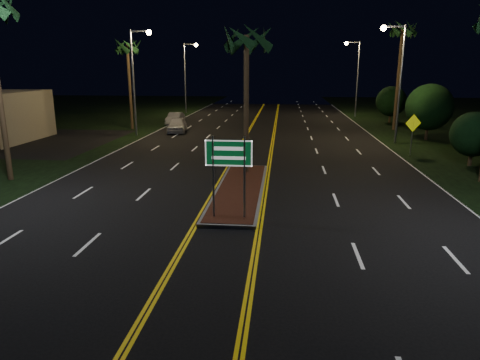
# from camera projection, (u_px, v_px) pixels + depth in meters

# --- Properties ---
(ground) EXTENTS (120.00, 120.00, 0.00)m
(ground) POSITION_uv_depth(u_px,v_px,m) (219.00, 250.00, 14.11)
(ground) COLOR black
(ground) RESTS_ON ground
(median_island) EXTENTS (2.25, 10.25, 0.17)m
(median_island) POSITION_uv_depth(u_px,v_px,m) (240.00, 189.00, 20.82)
(median_island) COLOR gray
(median_island) RESTS_ON ground
(highway_sign) EXTENTS (1.80, 0.08, 3.20)m
(highway_sign) POSITION_uv_depth(u_px,v_px,m) (229.00, 161.00, 16.19)
(highway_sign) COLOR gray
(highway_sign) RESTS_ON ground
(streetlight_left_mid) EXTENTS (1.91, 0.44, 9.00)m
(streetlight_left_mid) POSITION_uv_depth(u_px,v_px,m) (137.00, 70.00, 36.81)
(streetlight_left_mid) COLOR gray
(streetlight_left_mid) RESTS_ON ground
(streetlight_left_far) EXTENTS (1.91, 0.44, 9.00)m
(streetlight_left_far) POSITION_uv_depth(u_px,v_px,m) (188.00, 70.00, 56.06)
(streetlight_left_far) COLOR gray
(streetlight_left_far) RESTS_ON ground
(streetlight_right_mid) EXTENTS (1.91, 0.44, 9.00)m
(streetlight_right_mid) POSITION_uv_depth(u_px,v_px,m) (396.00, 70.00, 32.84)
(streetlight_right_mid) COLOR gray
(streetlight_right_mid) RESTS_ON ground
(streetlight_right_far) EXTENTS (1.91, 0.44, 9.00)m
(streetlight_right_far) POSITION_uv_depth(u_px,v_px,m) (355.00, 70.00, 52.09)
(streetlight_right_far) COLOR gray
(streetlight_right_far) RESTS_ON ground
(palm_median) EXTENTS (2.40, 2.40, 8.30)m
(palm_median) POSITION_uv_depth(u_px,v_px,m) (246.00, 39.00, 22.38)
(palm_median) COLOR #382819
(palm_median) RESTS_ON ground
(palm_left_far) EXTENTS (2.40, 2.40, 8.80)m
(palm_left_far) POSITION_uv_depth(u_px,v_px,m) (127.00, 47.00, 40.34)
(palm_left_far) COLOR #382819
(palm_left_far) RESTS_ON ground
(palm_right_far) EXTENTS (2.40, 2.40, 10.30)m
(palm_right_far) POSITION_uv_depth(u_px,v_px,m) (402.00, 31.00, 39.45)
(palm_right_far) COLOR #382819
(palm_right_far) RESTS_ON ground
(shrub_near) EXTENTS (2.70, 2.70, 3.30)m
(shrub_near) POSITION_uv_depth(u_px,v_px,m) (474.00, 134.00, 25.79)
(shrub_near) COLOR #382819
(shrub_near) RESTS_ON ground
(shrub_mid) EXTENTS (3.78, 3.78, 4.62)m
(shrub_mid) POSITION_uv_depth(u_px,v_px,m) (429.00, 107.00, 35.18)
(shrub_mid) COLOR #382819
(shrub_mid) RESTS_ON ground
(shrub_far) EXTENTS (3.24, 3.24, 3.96)m
(shrub_far) POSITION_uv_depth(u_px,v_px,m) (391.00, 101.00, 46.85)
(shrub_far) COLOR #382819
(shrub_far) RESTS_ON ground
(car_near) EXTENTS (2.80, 5.14, 1.63)m
(car_near) POSITION_uv_depth(u_px,v_px,m) (177.00, 124.00, 39.87)
(car_near) COLOR #B9B8BF
(car_near) RESTS_ON ground
(car_far) EXTENTS (1.87, 4.34, 1.45)m
(car_far) POSITION_uv_depth(u_px,v_px,m) (175.00, 117.00, 45.78)
(car_far) COLOR #ABAEB5
(car_far) RESTS_ON ground
(warning_sign) EXTENTS (1.12, 0.41, 2.81)m
(warning_sign) POSITION_uv_depth(u_px,v_px,m) (413.00, 128.00, 28.98)
(warning_sign) COLOR gray
(warning_sign) RESTS_ON ground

